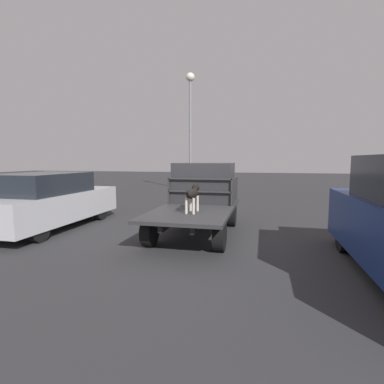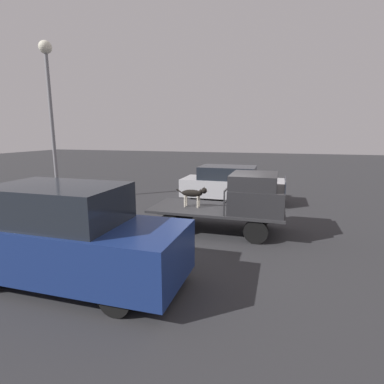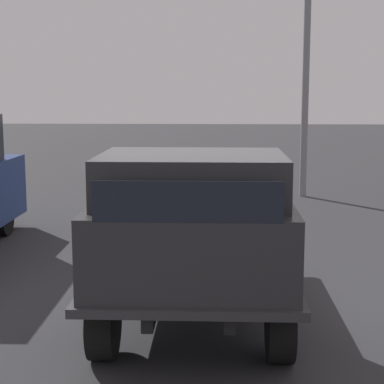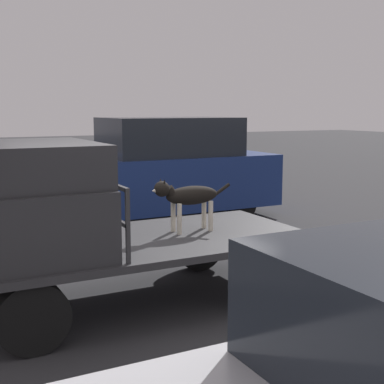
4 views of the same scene
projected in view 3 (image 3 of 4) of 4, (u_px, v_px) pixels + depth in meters
name	position (u px, v px, depth m)	size (l,w,h in m)	color
ground_plane	(196.00, 312.00, 7.25)	(80.00, 80.00, 0.00)	#2D2D30
flatbed_truck	(196.00, 263.00, 7.16)	(4.19, 1.95, 0.75)	black
truck_cab	(192.00, 221.00, 5.85)	(1.60, 1.83, 1.15)	#28282B
truck_headboard	(195.00, 209.00, 6.68)	(0.04, 1.83, 0.75)	#2D2D30
dog	(192.00, 197.00, 7.80)	(1.08, 0.23, 0.69)	beige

